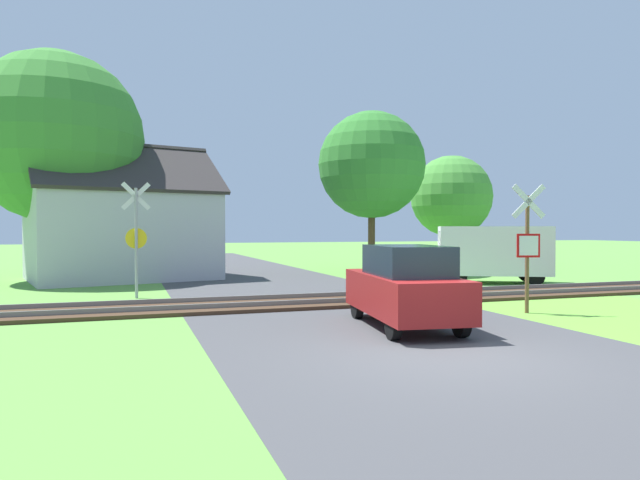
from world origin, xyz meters
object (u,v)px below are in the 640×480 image
at_px(house, 122,231).
at_px(tree_right, 372,165).
at_px(crossing_sign_far, 136,233).
at_px(tree_far, 451,196).
at_px(stop_sign_near, 528,243).
at_px(parked_car, 405,286).
at_px(tree_left, 56,138).
at_px(mail_truck, 489,252).

distance_m(house, tree_right, 11.87).
xyz_separation_m(crossing_sign_far, tree_far, (17.71, 10.64, 2.04)).
bearing_deg(stop_sign_near, parked_car, 26.58).
xyz_separation_m(house, tree_far, (18.18, 3.33, 2.02)).
relative_size(crossing_sign_far, parked_car, 0.86).
xyz_separation_m(house, tree_left, (-2.59, 0.27, 3.91)).
height_order(tree_far, mail_truck, tree_far).
height_order(tree_left, parked_car, tree_left).
height_order(stop_sign_near, crossing_sign_far, crossing_sign_far).
relative_size(tree_far, parked_car, 1.54).
bearing_deg(crossing_sign_far, tree_left, 110.90).
bearing_deg(house, tree_left, 160.41).
distance_m(house, mail_truck, 15.28).
relative_size(crossing_sign_far, tree_far, 0.56).
xyz_separation_m(mail_truck, parked_car, (-7.85, -8.08, -0.34)).
relative_size(tree_right, parked_car, 1.87).
distance_m(house, tree_left, 4.70).
relative_size(stop_sign_near, mail_truck, 0.63).
xyz_separation_m(tree_left, parked_car, (8.49, -14.95, -5.05)).
bearing_deg(stop_sign_near, mail_truck, -104.53).
bearing_deg(tree_right, tree_far, 29.20).
bearing_deg(crossing_sign_far, stop_sign_near, -36.01).
distance_m(crossing_sign_far, mail_truck, 13.33).
bearing_deg(tree_far, house, -169.61).
bearing_deg(tree_left, stop_sign_near, -48.71).
xyz_separation_m(crossing_sign_far, tree_right, (10.96, 6.87, 3.22)).
xyz_separation_m(crossing_sign_far, parked_car, (5.44, -7.37, -1.12)).
bearing_deg(tree_left, tree_far, 8.39).
bearing_deg(house, crossing_sign_far, -99.96).
bearing_deg(crossing_sign_far, tree_right, 31.03).
distance_m(stop_sign_near, crossing_sign_far, 11.38).
relative_size(stop_sign_near, tree_far, 0.51).
height_order(tree_far, tree_left, tree_left).
distance_m(tree_far, tree_left, 21.08).
height_order(crossing_sign_far, tree_right, tree_right).
bearing_deg(tree_left, crossing_sign_far, -68.04).
height_order(stop_sign_near, mail_truck, stop_sign_near).
distance_m(stop_sign_near, tree_left, 19.22).
relative_size(mail_truck, parked_car, 1.24).
bearing_deg(tree_right, crossing_sign_far, -147.91).
xyz_separation_m(stop_sign_near, house, (-9.79, 13.83, 0.25)).
height_order(tree_left, mail_truck, tree_left).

